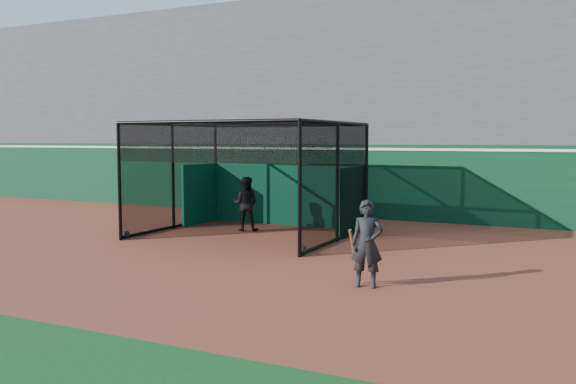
% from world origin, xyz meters
% --- Properties ---
extents(ground, '(120.00, 120.00, 0.00)m').
position_xyz_m(ground, '(0.00, 0.00, 0.00)').
color(ground, brown).
rests_on(ground, ground).
extents(outfield_wall, '(50.00, 0.50, 2.50)m').
position_xyz_m(outfield_wall, '(0.00, 8.50, 1.29)').
color(outfield_wall, '#09361D').
rests_on(outfield_wall, ground).
extents(grandstand, '(50.00, 7.85, 8.95)m').
position_xyz_m(grandstand, '(0.00, 12.27, 4.48)').
color(grandstand, '#4C4C4F').
rests_on(grandstand, ground).
extents(batting_cage, '(5.35, 4.75, 3.11)m').
position_xyz_m(batting_cage, '(-0.88, 3.52, 1.55)').
color(batting_cage, black).
rests_on(batting_cage, ground).
extents(batter, '(0.91, 0.80, 1.59)m').
position_xyz_m(batter, '(-1.35, 4.09, 0.80)').
color(batter, black).
rests_on(batter, ground).
extents(on_deck_player, '(0.66, 0.51, 1.59)m').
position_xyz_m(on_deck_player, '(4.04, -0.85, 0.79)').
color(on_deck_player, black).
rests_on(on_deck_player, ground).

